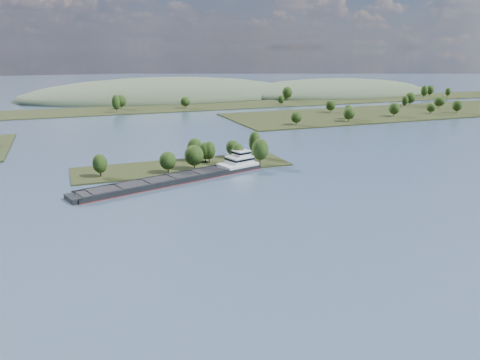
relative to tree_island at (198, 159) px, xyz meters
name	(u,v)px	position (x,y,z in m)	size (l,w,h in m)	color
ground	(224,206)	(-6.93, -58.76, -3.82)	(1800.00, 1800.00, 0.00)	#334258
tree_island	(198,159)	(0.00, 0.00, 0.00)	(100.00, 30.00, 14.33)	black
right_bank	(410,111)	(224.53, 120.95, -2.79)	(320.00, 90.00, 14.06)	black
back_shoreline	(133,109)	(1.95, 221.13, -3.03)	(900.00, 60.00, 16.33)	black
hill_east	(334,94)	(253.07, 291.24, -3.82)	(260.00, 140.00, 36.00)	#425339
hill_west	(166,97)	(53.07, 321.24, -3.82)	(320.00, 160.00, 44.00)	#425339
cargo_barge	(186,176)	(-10.63, -19.82, -2.33)	(86.65, 35.80, 11.84)	black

